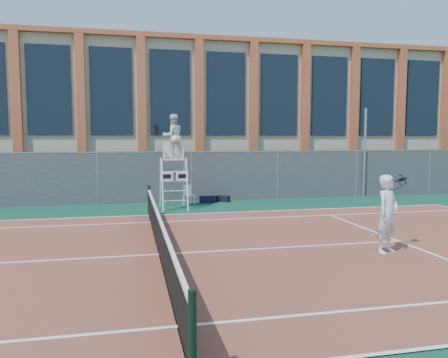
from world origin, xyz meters
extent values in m
plane|color=#233814|center=(0.00, 0.00, 0.00)|extent=(120.00, 120.00, 0.00)
cube|color=#0E3D2C|center=(0.00, 1.00, 0.01)|extent=(36.00, 20.00, 0.01)
cube|color=brown|center=(0.00, 0.00, 0.02)|extent=(23.77, 10.97, 0.02)
cylinder|color=black|center=(0.00, -5.60, 0.55)|extent=(0.10, 0.10, 1.10)
cylinder|color=black|center=(0.00, 5.60, 0.55)|extent=(0.10, 0.10, 1.10)
cube|color=black|center=(0.00, 0.00, 0.46)|extent=(0.03, 11.00, 0.86)
cube|color=white|center=(0.00, 0.00, 0.92)|extent=(0.06, 11.20, 0.07)
cube|color=black|center=(0.00, 10.00, 1.10)|extent=(40.00, 1.40, 2.20)
cube|color=#BFB89E|center=(0.00, 18.00, 4.00)|extent=(44.00, 10.00, 8.00)
cube|color=#B15433|center=(0.00, 18.00, 8.10)|extent=(45.00, 10.60, 0.25)
cylinder|color=#9EA0A5|center=(10.34, 8.70, 2.12)|extent=(0.12, 0.12, 4.24)
cylinder|color=white|center=(0.56, 6.47, 0.99)|extent=(0.06, 0.57, 2.07)
cylinder|color=white|center=(1.51, 6.47, 0.99)|extent=(0.06, 0.57, 2.07)
cylinder|color=white|center=(0.56, 7.53, 0.99)|extent=(0.06, 0.57, 2.07)
cylinder|color=white|center=(1.51, 7.53, 0.99)|extent=(0.06, 0.57, 2.07)
cube|color=white|center=(1.03, 7.00, 1.97)|extent=(0.74, 0.64, 0.06)
cube|color=white|center=(1.03, 7.30, 2.34)|extent=(0.74, 0.05, 0.64)
cube|color=white|center=(0.74, 6.58, 1.34)|extent=(0.47, 0.03, 0.36)
cube|color=white|center=(1.33, 6.58, 1.34)|extent=(0.47, 0.03, 0.36)
imported|color=white|center=(1.03, 7.05, 2.88)|extent=(1.00, 0.87, 1.75)
cube|color=silver|center=(1.77, 7.88, 0.41)|extent=(0.50, 0.50, 0.04)
cube|color=silver|center=(1.71, 8.04, 0.63)|extent=(0.37, 0.18, 0.41)
cylinder|color=silver|center=(1.69, 7.68, 0.20)|extent=(0.03, 0.03, 0.38)
cylinder|color=silver|center=(1.98, 7.80, 0.20)|extent=(0.03, 0.03, 0.38)
cylinder|color=silver|center=(1.57, 7.97, 0.20)|extent=(0.03, 0.03, 0.38)
cylinder|color=silver|center=(1.86, 8.09, 0.20)|extent=(0.03, 0.03, 0.38)
cube|color=black|center=(2.62, 8.24, 0.16)|extent=(0.71, 0.33, 0.29)
cube|color=black|center=(3.32, 8.47, 0.14)|extent=(0.69, 0.61, 0.26)
imported|color=#D2DFFC|center=(5.41, -0.97, 0.98)|extent=(0.82, 0.72, 1.89)
torus|color=#122643|center=(5.91, -0.72, 1.77)|extent=(0.38, 0.30, 0.30)
sphere|color=#CCE533|center=(6.01, -0.54, 1.72)|extent=(0.07, 0.07, 0.07)
camera|label=1|loc=(-0.65, -10.30, 2.78)|focal=35.00mm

